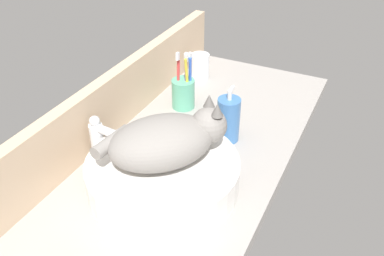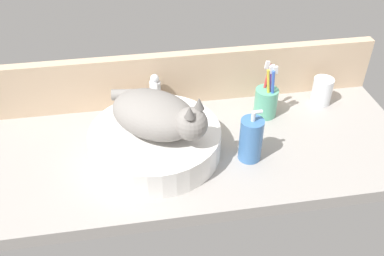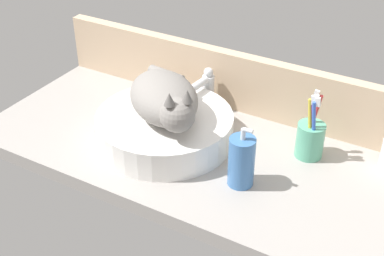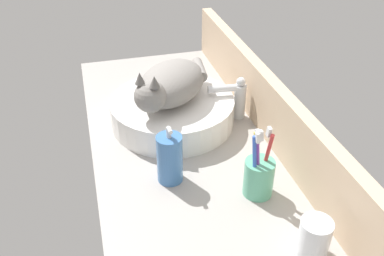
% 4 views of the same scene
% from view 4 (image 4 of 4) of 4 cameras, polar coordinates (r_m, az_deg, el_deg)
% --- Properties ---
extents(ground_plane, '(1.26, 0.52, 0.04)m').
position_cam_4_polar(ground_plane, '(1.22, -0.74, -3.07)').
color(ground_plane, '#9E9993').
extents(backsplash_panel, '(1.26, 0.04, 0.18)m').
position_cam_4_polar(backsplash_panel, '(1.23, 10.26, 2.75)').
color(backsplash_panel, '#CCAD8C').
rests_on(backsplash_panel, ground_plane).
extents(sink_basin, '(0.37, 0.37, 0.08)m').
position_cam_4_polar(sink_basin, '(1.29, -2.62, 2.28)').
color(sink_basin, white).
rests_on(sink_basin, ground_plane).
extents(cat, '(0.30, 0.29, 0.14)m').
position_cam_4_polar(cat, '(1.23, -3.01, 5.86)').
color(cat, gray).
rests_on(cat, sink_basin).
extents(faucet, '(0.04, 0.12, 0.14)m').
position_cam_4_polar(faucet, '(1.31, 5.94, 4.20)').
color(faucet, silver).
rests_on(faucet, ground_plane).
extents(soap_dispenser, '(0.06, 0.06, 0.16)m').
position_cam_4_polar(soap_dispenser, '(1.06, -2.99, -4.07)').
color(soap_dispenser, '#3F72B2').
rests_on(soap_dispenser, ground_plane).
extents(toothbrush_cup, '(0.07, 0.07, 0.19)m').
position_cam_4_polar(toothbrush_cup, '(1.03, 8.88, -6.31)').
color(toothbrush_cup, '#5BB28E').
rests_on(toothbrush_cup, ground_plane).
extents(water_glass, '(0.07, 0.07, 0.09)m').
position_cam_4_polar(water_glass, '(0.93, 15.91, -14.20)').
color(water_glass, white).
rests_on(water_glass, ground_plane).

